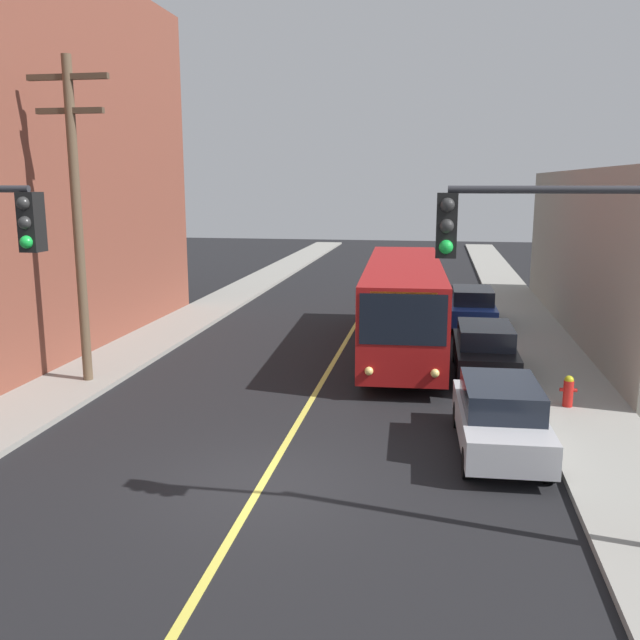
{
  "coord_description": "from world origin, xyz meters",
  "views": [
    {
      "loc": [
        3.31,
        -12.39,
        5.95
      ],
      "look_at": [
        0.0,
        7.03,
        2.0
      ],
      "focal_mm": 38.51,
      "sensor_mm": 36.0,
      "label": 1
    }
  ],
  "objects_px": {
    "parked_car_blue": "(472,307)",
    "traffic_signal_right_corner": "(574,292)",
    "fire_hydrant": "(568,390)",
    "parked_car_silver": "(500,416)",
    "parked_car_black": "(485,349)",
    "utility_pole_near": "(76,207)",
    "city_bus": "(403,302)"
  },
  "relations": [
    {
      "from": "parked_car_blue",
      "to": "fire_hydrant",
      "type": "xyz_separation_m",
      "value": [
        2.0,
        -10.83,
        -0.26
      ]
    },
    {
      "from": "parked_car_black",
      "to": "utility_pole_near",
      "type": "bearing_deg",
      "value": -165.84
    },
    {
      "from": "city_bus",
      "to": "utility_pole_near",
      "type": "height_order",
      "value": "utility_pole_near"
    },
    {
      "from": "utility_pole_near",
      "to": "traffic_signal_right_corner",
      "type": "height_order",
      "value": "utility_pole_near"
    },
    {
      "from": "parked_car_silver",
      "to": "fire_hydrant",
      "type": "xyz_separation_m",
      "value": [
        2.03,
        3.14,
        -0.26
      ]
    },
    {
      "from": "fire_hydrant",
      "to": "parked_car_black",
      "type": "bearing_deg",
      "value": 121.65
    },
    {
      "from": "city_bus",
      "to": "parked_car_blue",
      "type": "bearing_deg",
      "value": 61.64
    },
    {
      "from": "parked_car_black",
      "to": "utility_pole_near",
      "type": "height_order",
      "value": "utility_pole_near"
    },
    {
      "from": "parked_car_silver",
      "to": "utility_pole_near",
      "type": "bearing_deg",
      "value": 164.01
    },
    {
      "from": "utility_pole_near",
      "to": "traffic_signal_right_corner",
      "type": "relative_size",
      "value": 1.54
    },
    {
      "from": "city_bus",
      "to": "fire_hydrant",
      "type": "height_order",
      "value": "city_bus"
    },
    {
      "from": "utility_pole_near",
      "to": "fire_hydrant",
      "type": "distance_m",
      "value": 14.52
    },
    {
      "from": "city_bus",
      "to": "parked_car_blue",
      "type": "xyz_separation_m",
      "value": [
        2.65,
        4.91,
        -0.98
      ]
    },
    {
      "from": "traffic_signal_right_corner",
      "to": "fire_hydrant",
      "type": "bearing_deg",
      "value": 78.77
    },
    {
      "from": "parked_car_blue",
      "to": "parked_car_black",
      "type": "bearing_deg",
      "value": -89.73
    },
    {
      "from": "parked_car_silver",
      "to": "traffic_signal_right_corner",
      "type": "height_order",
      "value": "traffic_signal_right_corner"
    },
    {
      "from": "utility_pole_near",
      "to": "parked_car_silver",
      "type": "bearing_deg",
      "value": -15.99
    },
    {
      "from": "traffic_signal_right_corner",
      "to": "fire_hydrant",
      "type": "relative_size",
      "value": 7.14
    },
    {
      "from": "parked_car_silver",
      "to": "parked_car_blue",
      "type": "distance_m",
      "value": 13.97
    },
    {
      "from": "parked_car_black",
      "to": "traffic_signal_right_corner",
      "type": "relative_size",
      "value": 0.74
    },
    {
      "from": "traffic_signal_right_corner",
      "to": "fire_hydrant",
      "type": "xyz_separation_m",
      "value": [
        1.44,
        7.25,
        -3.72
      ]
    },
    {
      "from": "city_bus",
      "to": "fire_hydrant",
      "type": "xyz_separation_m",
      "value": [
        4.65,
        -5.92,
        -1.23
      ]
    },
    {
      "from": "traffic_signal_right_corner",
      "to": "parked_car_black",
      "type": "bearing_deg",
      "value": 92.88
    },
    {
      "from": "parked_car_blue",
      "to": "traffic_signal_right_corner",
      "type": "bearing_deg",
      "value": -88.22
    },
    {
      "from": "parked_car_silver",
      "to": "traffic_signal_right_corner",
      "type": "distance_m",
      "value": 5.4
    },
    {
      "from": "parked_car_black",
      "to": "fire_hydrant",
      "type": "bearing_deg",
      "value": -58.35
    },
    {
      "from": "parked_car_black",
      "to": "traffic_signal_right_corner",
      "type": "bearing_deg",
      "value": -87.12
    },
    {
      "from": "city_bus",
      "to": "fire_hydrant",
      "type": "distance_m",
      "value": 7.63
    },
    {
      "from": "parked_car_silver",
      "to": "parked_car_black",
      "type": "bearing_deg",
      "value": 89.43
    },
    {
      "from": "parked_car_silver",
      "to": "parked_car_blue",
      "type": "bearing_deg",
      "value": 89.89
    },
    {
      "from": "parked_car_blue",
      "to": "utility_pole_near",
      "type": "distance_m",
      "value": 16.43
    },
    {
      "from": "parked_car_black",
      "to": "parked_car_blue",
      "type": "xyz_separation_m",
      "value": [
        -0.04,
        7.64,
        0.0
      ]
    }
  ]
}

